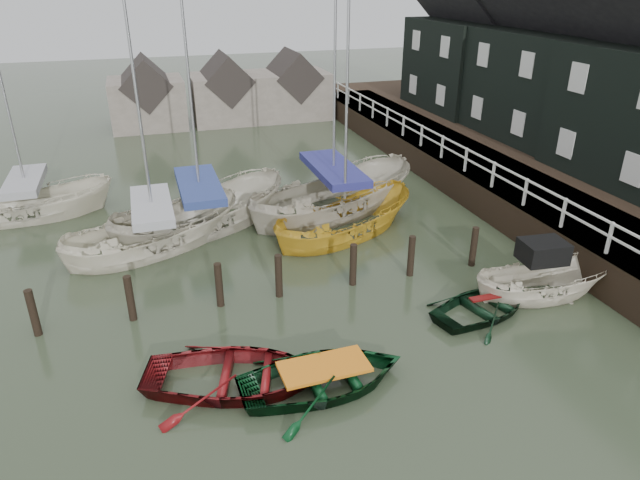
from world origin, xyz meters
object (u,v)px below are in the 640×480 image
object	(u,v)px
rowboat_green	(324,387)
sailboat_a	(157,245)
sailboat_b	(203,226)
sailboat_d	(333,210)
sailboat_e	(32,215)
sailboat_c	(344,232)
motorboat	(540,293)
rowboat_red	(237,386)
rowboat_dkgreen	(484,312)

from	to	relation	value
rowboat_green	sailboat_a	distance (m)	9.80
rowboat_green	sailboat_b	bearing A→B (deg)	7.16
sailboat_d	sailboat_e	distance (m)	12.29
sailboat_b	sailboat_c	bearing A→B (deg)	-137.13
sailboat_a	motorboat	bearing A→B (deg)	-146.76
rowboat_red	sailboat_e	size ratio (longest dim) A/B	0.43
rowboat_red	sailboat_c	bearing A→B (deg)	-18.80
rowboat_red	motorboat	xyz separation A→B (m)	(9.60, 1.36, 0.09)
motorboat	sailboat_b	bearing A→B (deg)	53.18
rowboat_red	sailboat_e	distance (m)	14.33
rowboat_red	sailboat_c	distance (m)	9.37
sailboat_c	sailboat_d	distance (m)	2.14
sailboat_e	rowboat_dkgreen	bearing A→B (deg)	-133.61
sailboat_c	sailboat_e	size ratio (longest dim) A/B	1.11
sailboat_c	sailboat_d	size ratio (longest dim) A/B	0.91
rowboat_red	sailboat_a	size ratio (longest dim) A/B	0.41
rowboat_dkgreen	sailboat_d	size ratio (longest dim) A/B	0.28
rowboat_green	sailboat_c	size ratio (longest dim) A/B	0.36
rowboat_red	sailboat_c	xyz separation A→B (m)	(5.48, 7.60, 0.01)
motorboat	rowboat_green	bearing A→B (deg)	110.28
rowboat_green	sailboat_c	bearing A→B (deg)	-24.46
sailboat_e	rowboat_green	bearing A→B (deg)	-151.63
rowboat_red	sailboat_a	world-z (taller)	sailboat_a
rowboat_green	sailboat_b	distance (m)	10.49
sailboat_a	sailboat_d	size ratio (longest dim) A/B	0.86
sailboat_d	sailboat_e	xyz separation A→B (m)	(-11.85, 3.24, 0.00)
motorboat	sailboat_b	size ratio (longest dim) A/B	0.34
sailboat_d	rowboat_green	bearing A→B (deg)	139.86
motorboat	rowboat_red	bearing A→B (deg)	103.40
sailboat_a	sailboat_e	bearing A→B (deg)	22.73
rowboat_green	sailboat_d	world-z (taller)	sailboat_d
sailboat_c	sailboat_e	world-z (taller)	sailboat_c
motorboat	sailboat_d	world-z (taller)	sailboat_d
rowboat_dkgreen	sailboat_d	xyz separation A→B (m)	(-1.69, 8.69, 0.06)
rowboat_red	rowboat_dkgreen	bearing A→B (deg)	-65.09
rowboat_dkgreen	motorboat	size ratio (longest dim) A/B	0.77
rowboat_red	rowboat_dkgreen	xyz separation A→B (m)	(7.45, 1.04, 0.00)
motorboat	sailboat_e	size ratio (longest dim) A/B	0.44
motorboat	sailboat_d	xyz separation A→B (m)	(-3.84, 8.37, -0.04)
rowboat_red	sailboat_d	xyz separation A→B (m)	(5.76, 9.73, 0.06)
rowboat_green	sailboat_a	world-z (taller)	sailboat_a
sailboat_a	sailboat_c	world-z (taller)	sailboat_c
rowboat_dkgreen	sailboat_a	bearing A→B (deg)	35.37
rowboat_red	motorboat	size ratio (longest dim) A/B	0.98
sailboat_b	rowboat_red	bearing A→B (deg)	152.89
rowboat_green	rowboat_dkgreen	size ratio (longest dim) A/B	1.18
rowboat_green	sailboat_b	xyz separation A→B (m)	(-1.59, 10.37, 0.06)
sailboat_a	rowboat_dkgreen	bearing A→B (deg)	-153.89
rowboat_red	sailboat_a	distance (m)	8.64
motorboat	sailboat_a	distance (m)	13.13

